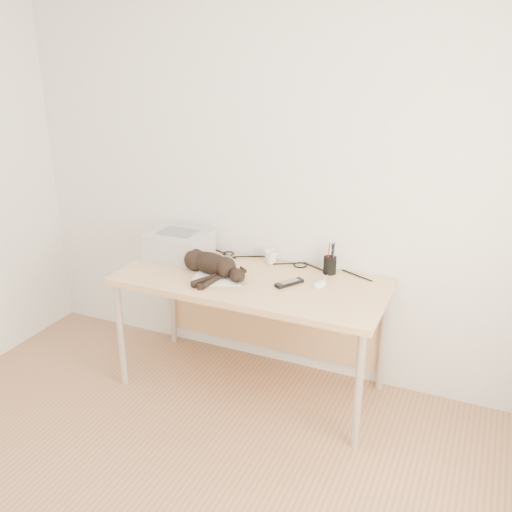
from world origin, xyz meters
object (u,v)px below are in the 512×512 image
at_px(printer, 179,245).
at_px(pen_cup, 330,265).
at_px(mouse, 320,282).
at_px(cat, 209,264).
at_px(mug, 271,257).
at_px(desk, 257,294).

relative_size(printer, pen_cup, 1.92).
xyz_separation_m(printer, mouse, (0.97, -0.06, -0.07)).
distance_m(printer, cat, 0.35).
bearing_deg(pen_cup, mouse, -90.07).
height_order(printer, mouse, printer).
bearing_deg(mouse, cat, -164.17).
bearing_deg(cat, mug, 61.94).
xyz_separation_m(cat, mug, (0.28, 0.30, -0.02)).
xyz_separation_m(printer, pen_cup, (0.97, 0.13, -0.03)).
xyz_separation_m(desk, mug, (0.02, 0.19, 0.18)).
height_order(cat, mug, cat).
bearing_deg(mug, desk, -94.66).
relative_size(desk, mouse, 13.82).
distance_m(pen_cup, mouse, 0.19).
bearing_deg(cat, mouse, 23.62).
xyz_separation_m(printer, cat, (0.31, -0.16, -0.03)).
bearing_deg(pen_cup, mug, 178.65).
relative_size(desk, cat, 2.69).
relative_size(desk, printer, 4.20).
distance_m(desk, mug, 0.26).
bearing_deg(printer, mouse, -3.39).
relative_size(cat, pen_cup, 3.00).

